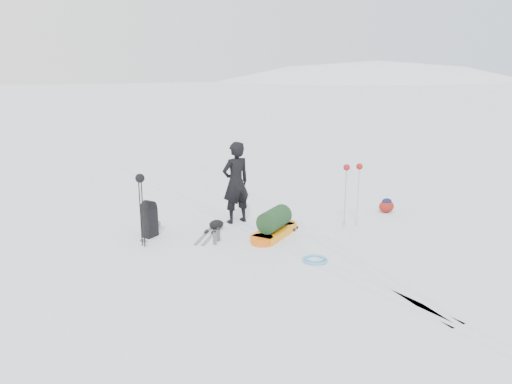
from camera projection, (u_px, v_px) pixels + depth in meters
ground at (259, 234)px, 11.05m from camera, size 200.00×200.00×0.00m
snow_hill_backdrop at (299, 355)px, 129.06m from camera, size 359.50×192.00×162.45m
ski_tracks at (262, 220)px, 12.08m from camera, size 3.38×17.97×0.01m
skier at (236, 183)px, 11.67m from camera, size 0.74×0.51×1.94m
pulk_sled at (274, 226)px, 10.90m from camera, size 1.63×1.23×0.62m
expedition_rucksack at (150, 219)px, 10.89m from camera, size 0.65×0.84×0.81m
ski_poles_black at (140, 187)px, 10.03m from camera, size 0.19×0.22×1.54m
ski_poles_silver at (353, 174)px, 11.29m from camera, size 0.47×0.22×1.49m
touring_skis_grey at (210, 233)px, 11.12m from camera, size 1.26×1.36×0.06m
touring_skis_white at (292, 229)px, 11.34m from camera, size 1.35×1.70×0.07m
rope_coil at (315, 259)px, 9.55m from camera, size 0.51×0.51×0.06m
small_daypack at (387, 205)px, 12.69m from camera, size 0.46×0.37×0.36m
thermos_pair at (217, 236)px, 10.50m from camera, size 0.24×0.24×0.31m
stuff_sack at (216, 224)px, 11.40m from camera, size 0.38×0.30×0.21m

